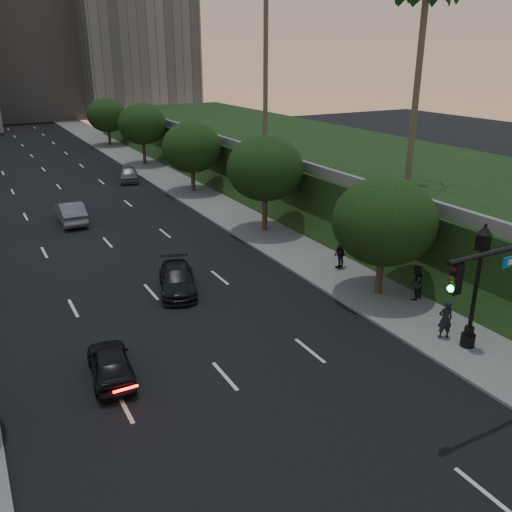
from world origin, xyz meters
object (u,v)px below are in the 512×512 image
street_lamp (475,293)px  sedan_mid_left (71,212)px  pedestrian_b (416,283)px  pedestrian_c (341,253)px  sedan_near_left (111,363)px  pedestrian_a (445,319)px  sedan_far_right (128,174)px  sedan_near_right (177,280)px

street_lamp → sedan_mid_left: 29.12m
pedestrian_b → pedestrian_c: pedestrian_c is taller
sedan_near_left → pedestrian_a: (13.56, -4.09, 0.38)m
sedan_near_left → sedan_far_right: 34.65m
sedan_near_left → sedan_far_right: sedan_far_right is taller
sedan_mid_left → sedan_near_right: 15.46m
sedan_far_right → sedan_near_left: bearing=-93.4°
sedan_near_right → pedestrian_c: pedestrian_c is taller
sedan_mid_left → sedan_near_right: bearing=100.9°
pedestrian_a → sedan_near_right: bearing=-30.1°
sedan_near_left → sedan_mid_left: sedan_mid_left is taller
sedan_mid_left → sedan_far_right: 13.68m
sedan_near_left → sedan_mid_left: 21.88m
sedan_near_right → pedestrian_b: bearing=-17.9°
sedan_far_right → pedestrian_a: pedestrian_a is taller
pedestrian_a → pedestrian_b: (1.70, 3.53, 0.02)m
sedan_near_right → pedestrian_b: pedestrian_b is taller
sedan_near_left → pedestrian_b: bearing=-175.5°
pedestrian_c → sedan_mid_left: bearing=-72.5°
sedan_near_left → pedestrian_a: bearing=169.8°
sedan_near_right → sedan_far_right: sedan_far_right is taller
sedan_near_left → sedan_mid_left: bearing=-90.5°
pedestrian_c → pedestrian_a: bearing=66.6°
street_lamp → pedestrian_b: size_ratio=3.12×
pedestrian_a → sedan_mid_left: bearing=-45.8°
pedestrian_b → sedan_far_right: bearing=-93.1°
pedestrian_a → sedan_far_right: bearing=-63.6°
sedan_far_right → pedestrian_c: 28.72m
pedestrian_b → sedan_near_right: bearing=-46.3°
sedan_mid_left → sedan_near_right: (2.48, -15.26, -0.14)m
street_lamp → sedan_far_right: 38.39m
pedestrian_c → sedan_near_left: bearing=0.6°
sedan_near_left → sedan_far_right: bearing=-100.8°
sedan_far_right → pedestrian_b: (4.90, -33.62, 0.33)m
pedestrian_b → pedestrian_c: 5.26m
pedestrian_a → pedestrian_b: 3.92m
street_lamp → sedan_near_left: bearing=159.8°
sedan_far_right → pedestrian_a: 37.29m
sedan_near_right → pedestrian_c: bearing=6.1°
sedan_near_left → pedestrian_c: size_ratio=2.03×
sedan_near_left → sedan_near_right: (5.20, 6.45, 0.00)m
sedan_mid_left → sedan_near_left: bearing=84.5°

